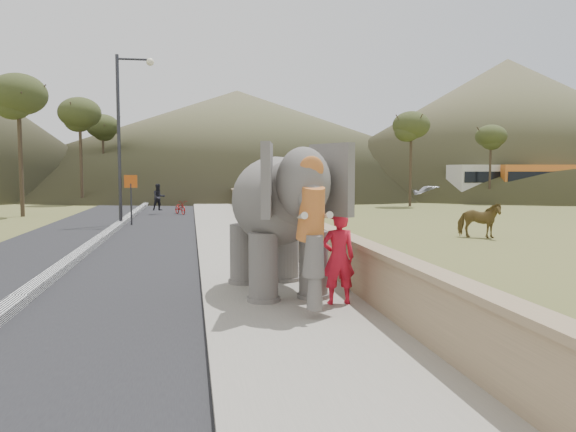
% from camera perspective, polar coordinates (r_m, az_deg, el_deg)
% --- Properties ---
extents(ground, '(160.00, 160.00, 0.00)m').
position_cam_1_polar(ground, '(11.38, -0.97, -8.59)').
color(ground, olive).
rests_on(ground, ground).
extents(road, '(7.00, 120.00, 0.03)m').
position_cam_1_polar(road, '(21.36, -18.67, -2.58)').
color(road, black).
rests_on(road, ground).
extents(median, '(0.35, 120.00, 0.22)m').
position_cam_1_polar(median, '(21.34, -18.68, -2.33)').
color(median, black).
rests_on(median, ground).
extents(walkway, '(3.00, 120.00, 0.15)m').
position_cam_1_polar(walkway, '(21.16, -5.17, -2.26)').
color(walkway, '#9E9687').
rests_on(walkway, ground).
extents(parapet, '(0.30, 120.00, 1.10)m').
position_cam_1_polar(parapet, '(21.31, -0.75, -0.91)').
color(parapet, tan).
rests_on(parapet, ground).
extents(lamppost, '(1.76, 0.36, 8.00)m').
position_cam_1_polar(lamppost, '(27.79, -16.20, 9.12)').
color(lamppost, '#2C2D31').
rests_on(lamppost, ground).
extents(signboard, '(0.60, 0.08, 2.40)m').
position_cam_1_polar(signboard, '(27.63, -15.67, 2.46)').
color(signboard, '#2D2D33').
rests_on(signboard, ground).
extents(cow, '(1.78, 1.55, 1.39)m').
position_cam_1_polar(cow, '(22.91, 18.83, -0.41)').
color(cow, brown).
rests_on(cow, ground).
extents(distant_car, '(4.49, 2.54, 1.44)m').
position_cam_1_polar(distant_car, '(48.97, 14.89, 2.26)').
color(distant_car, '#B3B4BA').
rests_on(distant_car, ground).
extents(bus_white, '(11.16, 3.31, 3.10)m').
position_cam_1_polar(bus_white, '(51.43, 21.76, 3.11)').
color(bus_white, silver).
rests_on(bus_white, ground).
extents(bus_orange, '(11.19, 3.53, 3.10)m').
position_cam_1_polar(bus_orange, '(52.13, 26.05, 2.99)').
color(bus_orange, orange).
rests_on(bus_orange, ground).
extents(hill_right, '(56.00, 56.00, 16.00)m').
position_cam_1_polar(hill_right, '(73.57, 21.25, 8.51)').
color(hill_right, brown).
rests_on(hill_right, ground).
extents(hill_far, '(80.00, 80.00, 14.00)m').
position_cam_1_polar(hill_far, '(81.34, -5.16, 7.69)').
color(hill_far, brown).
rests_on(hill_far, ground).
extents(elephant_and_man, '(2.50, 4.20, 2.89)m').
position_cam_1_polar(elephant_and_man, '(11.44, -1.14, -0.49)').
color(elephant_and_man, slate).
rests_on(elephant_and_man, ground).
extents(motorcyclist, '(2.26, 1.66, 1.84)m').
position_cam_1_polar(motorcyclist, '(34.04, -11.96, 1.37)').
color(motorcyclist, maroon).
rests_on(motorcyclist, ground).
extents(trees, '(48.31, 43.72, 8.97)m').
position_cam_1_polar(trees, '(37.59, -6.87, 6.67)').
color(trees, '#473828').
rests_on(trees, ground).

